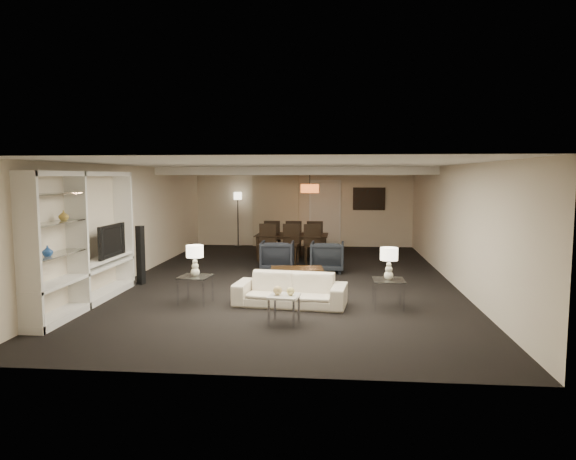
{
  "coord_description": "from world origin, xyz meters",
  "views": [
    {
      "loc": [
        1.01,
        -11.07,
        2.27
      ],
      "look_at": [
        0.0,
        0.0,
        1.1
      ],
      "focal_mm": 32.0,
      "sensor_mm": 36.0,
      "label": 1
    }
  ],
  "objects_px": {
    "sofa": "(290,290)",
    "side_table_right": "(388,294)",
    "armchair_right": "(327,257)",
    "chair_fm": "(294,238)",
    "coffee_table": "(297,277)",
    "dining_table": "(292,247)",
    "marble_table": "(284,309)",
    "armchair_left": "(277,256)",
    "television": "(106,241)",
    "vase_amber": "(64,216)",
    "chair_nr": "(313,244)",
    "chair_nl": "(267,244)",
    "floor_speaker": "(141,255)",
    "table_lamp_right": "(389,264)",
    "table_lamp_left": "(195,261)",
    "chair_fl": "(273,238)",
    "chair_fr": "(315,238)",
    "pendant_light": "(310,189)",
    "vase_blue": "(47,251)",
    "side_table_left": "(196,290)",
    "chair_nm": "(290,244)",
    "floor_lamp": "(238,219)"
  },
  "relations": [
    {
      "from": "sofa",
      "to": "side_table_right",
      "type": "bearing_deg",
      "value": 6.8
    },
    {
      "from": "armchair_right",
      "to": "chair_fm",
      "type": "xyz_separation_m",
      "value": [
        -0.99,
        2.37,
        0.15
      ]
    },
    {
      "from": "coffee_table",
      "to": "dining_table",
      "type": "xyz_separation_m",
      "value": [
        -0.39,
        3.42,
        0.15
      ]
    },
    {
      "from": "marble_table",
      "to": "armchair_left",
      "type": "bearing_deg",
      "value": 97.77
    },
    {
      "from": "chair_fm",
      "to": "armchair_left",
      "type": "bearing_deg",
      "value": 82.27
    },
    {
      "from": "television",
      "to": "vase_amber",
      "type": "xyz_separation_m",
      "value": [
        -0.03,
        -1.43,
        0.58
      ]
    },
    {
      "from": "armchair_right",
      "to": "chair_nr",
      "type": "distance_m",
      "value": 1.14
    },
    {
      "from": "coffee_table",
      "to": "chair_nl",
      "type": "xyz_separation_m",
      "value": [
        -0.99,
        2.77,
        0.32
      ]
    },
    {
      "from": "armchair_right",
      "to": "floor_speaker",
      "type": "bearing_deg",
      "value": 26.01
    },
    {
      "from": "armchair_left",
      "to": "vase_amber",
      "type": "relative_size",
      "value": 4.85
    },
    {
      "from": "table_lamp_right",
      "to": "floor_speaker",
      "type": "bearing_deg",
      "value": 163.02
    },
    {
      "from": "chair_nl",
      "to": "table_lamp_left",
      "type": "bearing_deg",
      "value": -100.45
    },
    {
      "from": "chair_fl",
      "to": "chair_fr",
      "type": "distance_m",
      "value": 1.2
    },
    {
      "from": "pendant_light",
      "to": "vase_blue",
      "type": "bearing_deg",
      "value": -116.42
    },
    {
      "from": "armchair_right",
      "to": "chair_nr",
      "type": "height_order",
      "value": "chair_nr"
    },
    {
      "from": "table_lamp_right",
      "to": "chair_fm",
      "type": "height_order",
      "value": "table_lamp_right"
    },
    {
      "from": "table_lamp_right",
      "to": "chair_nr",
      "type": "height_order",
      "value": "table_lamp_right"
    },
    {
      "from": "pendant_light",
      "to": "armchair_left",
      "type": "relative_size",
      "value": 0.65
    },
    {
      "from": "television",
      "to": "chair_nr",
      "type": "relative_size",
      "value": 1.05
    },
    {
      "from": "armchair_left",
      "to": "chair_nl",
      "type": "height_order",
      "value": "chair_nl"
    },
    {
      "from": "pendant_light",
      "to": "table_lamp_left",
      "type": "distance_m",
      "value": 6.14
    },
    {
      "from": "side_table_left",
      "to": "side_table_right",
      "type": "xyz_separation_m",
      "value": [
        3.4,
        0.0,
        0.0
      ]
    },
    {
      "from": "pendant_light",
      "to": "armchair_left",
      "type": "xyz_separation_m",
      "value": [
        -0.65,
        -2.47,
        -1.56
      ]
    },
    {
      "from": "side_table_right",
      "to": "television",
      "type": "xyz_separation_m",
      "value": [
        -5.23,
        0.45,
        0.81
      ]
    },
    {
      "from": "sofa",
      "to": "armchair_left",
      "type": "distance_m",
      "value": 3.36
    },
    {
      "from": "sofa",
      "to": "coffee_table",
      "type": "height_order",
      "value": "sofa"
    },
    {
      "from": "vase_amber",
      "to": "chair_nr",
      "type": "height_order",
      "value": "vase_amber"
    },
    {
      "from": "chair_nm",
      "to": "chair_nr",
      "type": "xyz_separation_m",
      "value": [
        0.6,
        0.0,
        0.0
      ]
    },
    {
      "from": "marble_table",
      "to": "chair_nl",
      "type": "relative_size",
      "value": 0.44
    },
    {
      "from": "side_table_left",
      "to": "vase_amber",
      "type": "xyz_separation_m",
      "value": [
        -1.86,
        -0.99,
        1.39
      ]
    },
    {
      "from": "armchair_right",
      "to": "floor_lamp",
      "type": "bearing_deg",
      "value": -53.26
    },
    {
      "from": "coffee_table",
      "to": "vase_amber",
      "type": "height_order",
      "value": "vase_amber"
    },
    {
      "from": "table_lamp_left",
      "to": "dining_table",
      "type": "distance_m",
      "value": 5.2
    },
    {
      "from": "chair_fr",
      "to": "marble_table",
      "type": "bearing_deg",
      "value": 86.77
    },
    {
      "from": "chair_fm",
      "to": "chair_fr",
      "type": "xyz_separation_m",
      "value": [
        0.6,
        0.0,
        0.0
      ]
    },
    {
      "from": "coffee_table",
      "to": "armchair_left",
      "type": "bearing_deg",
      "value": 109.44
    },
    {
      "from": "armchair_left",
      "to": "dining_table",
      "type": "xyz_separation_m",
      "value": [
        0.21,
        1.72,
        -0.02
      ]
    },
    {
      "from": "pendant_light",
      "to": "chair_fr",
      "type": "height_order",
      "value": "pendant_light"
    },
    {
      "from": "table_lamp_left",
      "to": "floor_speaker",
      "type": "relative_size",
      "value": 0.45
    },
    {
      "from": "side_table_right",
      "to": "vase_blue",
      "type": "relative_size",
      "value": 3.23
    },
    {
      "from": "vase_amber",
      "to": "dining_table",
      "type": "distance_m",
      "value": 6.91
    },
    {
      "from": "side_table_right",
      "to": "chair_fl",
      "type": "relative_size",
      "value": 0.52
    },
    {
      "from": "vase_blue",
      "to": "floor_lamp",
      "type": "relative_size",
      "value": 0.09
    },
    {
      "from": "vase_amber",
      "to": "chair_nr",
      "type": "distance_m",
      "value": 6.64
    },
    {
      "from": "chair_nm",
      "to": "marble_table",
      "type": "bearing_deg",
      "value": -79.93
    },
    {
      "from": "side_table_left",
      "to": "floor_lamp",
      "type": "height_order",
      "value": "floor_lamp"
    },
    {
      "from": "chair_fr",
      "to": "vase_amber",
      "type": "bearing_deg",
      "value": 59.03
    },
    {
      "from": "side_table_right",
      "to": "floor_speaker",
      "type": "relative_size",
      "value": 0.43
    },
    {
      "from": "marble_table",
      "to": "table_lamp_right",
      "type": "bearing_deg",
      "value": 32.91
    },
    {
      "from": "chair_fm",
      "to": "marble_table",
      "type": "bearing_deg",
      "value": 90.65
    }
  ]
}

